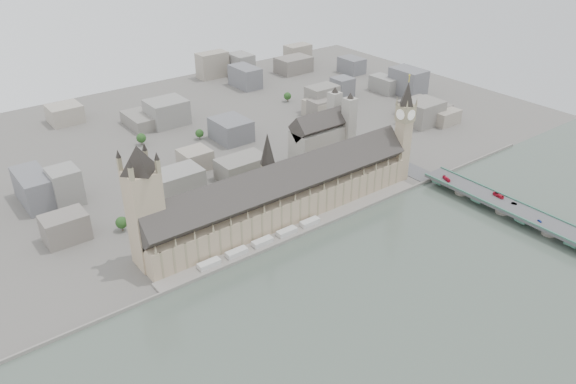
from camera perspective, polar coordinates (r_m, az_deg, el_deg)
ground at (r=486.13m, az=0.79°, el=-3.51°), size 900.00×900.00×0.00m
river_thames at (r=396.32m, az=16.11°, el=-13.52°), size 600.00×600.00×0.00m
embankment_wall at (r=475.49m, az=1.91°, el=-4.12°), size 600.00×1.50×3.00m
river_terrace at (r=480.65m, az=1.34°, el=-3.78°), size 270.00×15.00×2.00m
terrace_tents at (r=459.32m, az=-2.61°, el=-5.07°), size 118.00×7.00×4.00m
palace_of_westminster at (r=488.04m, az=-0.62°, el=-0.27°), size 265.00×40.73×55.44m
elizabeth_tower at (r=551.66m, az=11.73°, el=6.72°), size 17.00×17.00×107.50m
victoria_tower at (r=425.25m, az=-14.44°, el=-0.94°), size 30.00×30.00×100.00m
central_tower at (r=471.30m, az=-2.08°, el=3.41°), size 13.00×13.00×48.00m
westminster_bridge at (r=542.06m, az=20.36°, el=-1.20°), size 25.00×325.00×10.25m
bridge_parapets at (r=521.56m, az=24.44°, el=-2.56°), size 25.00×235.00×1.15m
westminster_abbey at (r=602.68m, az=3.54°, el=5.79°), size 68.00×36.00×64.00m
city_skyline_inland at (r=667.06m, az=-12.40°, el=6.92°), size 720.00×360.00×38.00m
park_trees at (r=519.43m, az=-4.16°, el=-0.35°), size 110.00×30.00×15.00m
red_bus_north at (r=559.76m, az=15.80°, el=1.31°), size 6.04×10.84×2.96m
red_bus_south at (r=543.99m, az=20.58°, el=-0.33°), size 3.59×11.21×3.07m
car_blue at (r=518.11m, az=24.20°, el=-2.70°), size 2.50×4.40×1.41m
car_silver at (r=537.13m, az=21.98°, el=-1.08°), size 3.47×5.16×1.61m
car_approach at (r=619.81m, az=9.55°, el=4.69°), size 2.25×5.14×1.47m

